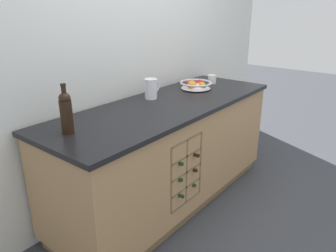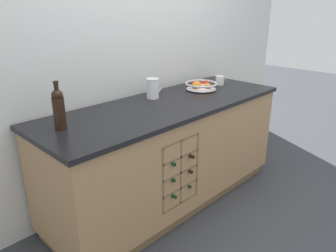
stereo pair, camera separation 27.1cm
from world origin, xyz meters
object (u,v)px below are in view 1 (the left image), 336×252
object	(u,v)px
white_pitcher	(151,88)
standing_wine_bottle	(66,112)
fruit_bowl	(196,85)
ceramic_mug	(212,79)

from	to	relation	value
white_pitcher	standing_wine_bottle	world-z (taller)	standing_wine_bottle
fruit_bowl	standing_wine_bottle	size ratio (longest dim) A/B	0.96
ceramic_mug	standing_wine_bottle	world-z (taller)	standing_wine_bottle
white_pitcher	standing_wine_bottle	distance (m)	0.92
standing_wine_bottle	fruit_bowl	bearing A→B (deg)	0.24
fruit_bowl	ceramic_mug	xyz separation A→B (m)	(0.30, 0.00, -0.00)
fruit_bowl	white_pitcher	xyz separation A→B (m)	(-0.51, 0.11, 0.05)
fruit_bowl	white_pitcher	world-z (taller)	white_pitcher
white_pitcher	standing_wine_bottle	size ratio (longest dim) A/B	0.55
fruit_bowl	white_pitcher	distance (m)	0.52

